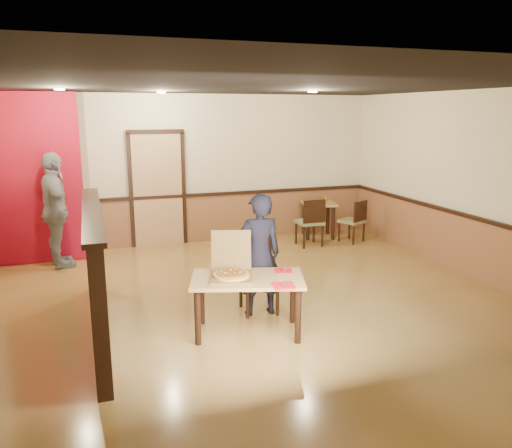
{
  "coord_description": "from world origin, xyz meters",
  "views": [
    {
      "loc": [
        -2.01,
        -5.82,
        2.48
      ],
      "look_at": [
        -0.04,
        0.0,
        1.09
      ],
      "focal_mm": 35.0,
      "sensor_mm": 36.0,
      "label": 1
    }
  ],
  "objects_px": {
    "side_chair_left": "(311,220)",
    "pizza_box": "(231,272)",
    "condiment": "(326,199)",
    "side_table": "(318,211)",
    "diner_chair": "(257,271)",
    "side_chair_right": "(355,219)",
    "diner": "(259,255)",
    "main_table": "(248,286)",
    "passerby": "(56,211)"
  },
  "relations": [
    {
      "from": "side_chair_left",
      "to": "pizza_box",
      "type": "bearing_deg",
      "value": 52.09
    },
    {
      "from": "side_chair_left",
      "to": "condiment",
      "type": "relative_size",
      "value": 6.08
    },
    {
      "from": "side_table",
      "to": "diner_chair",
      "type": "bearing_deg",
      "value": -126.79
    },
    {
      "from": "diner_chair",
      "to": "side_chair_right",
      "type": "relative_size",
      "value": 1.13
    },
    {
      "from": "diner",
      "to": "condiment",
      "type": "xyz_separation_m",
      "value": [
        2.54,
        3.27,
        0.01
      ]
    },
    {
      "from": "side_chair_right",
      "to": "side_table",
      "type": "xyz_separation_m",
      "value": [
        -0.48,
        0.61,
        0.08
      ]
    },
    {
      "from": "diner_chair",
      "to": "condiment",
      "type": "relative_size",
      "value": 6.22
    },
    {
      "from": "side_chair_left",
      "to": "side_table",
      "type": "relative_size",
      "value": 1.13
    },
    {
      "from": "main_table",
      "to": "side_chair_left",
      "type": "bearing_deg",
      "value": 71.61
    },
    {
      "from": "side_chair_left",
      "to": "condiment",
      "type": "distance_m",
      "value": 0.86
    },
    {
      "from": "side_table",
      "to": "diner",
      "type": "xyz_separation_m",
      "value": [
        -2.41,
        -3.32,
        0.23
      ]
    },
    {
      "from": "side_chair_right",
      "to": "passerby",
      "type": "distance_m",
      "value": 5.35
    },
    {
      "from": "diner_chair",
      "to": "side_chair_left",
      "type": "relative_size",
      "value": 1.02
    },
    {
      "from": "side_table",
      "to": "passerby",
      "type": "relative_size",
      "value": 0.43
    },
    {
      "from": "pizza_box",
      "to": "diner_chair",
      "type": "bearing_deg",
      "value": 65.06
    },
    {
      "from": "side_chair_right",
      "to": "condiment",
      "type": "bearing_deg",
      "value": -83.71
    },
    {
      "from": "diner",
      "to": "side_chair_left",
      "type": "bearing_deg",
      "value": -123.06
    },
    {
      "from": "diner",
      "to": "passerby",
      "type": "bearing_deg",
      "value": -46.8
    },
    {
      "from": "condiment",
      "to": "side_chair_right",
      "type": "bearing_deg",
      "value": -58.15
    },
    {
      "from": "diner_chair",
      "to": "condiment",
      "type": "xyz_separation_m",
      "value": [
        2.51,
        3.12,
        0.27
      ]
    },
    {
      "from": "condiment",
      "to": "main_table",
      "type": "bearing_deg",
      "value": -127.15
    },
    {
      "from": "diner_chair",
      "to": "side_table",
      "type": "distance_m",
      "value": 3.97
    },
    {
      "from": "diner",
      "to": "condiment",
      "type": "height_order",
      "value": "diner"
    },
    {
      "from": "pizza_box",
      "to": "condiment",
      "type": "xyz_separation_m",
      "value": [
        3.02,
        3.71,
        0.05
      ]
    },
    {
      "from": "side_chair_right",
      "to": "pizza_box",
      "type": "xyz_separation_m",
      "value": [
        -3.36,
        -3.16,
        0.28
      ]
    },
    {
      "from": "side_chair_left",
      "to": "condiment",
      "type": "height_order",
      "value": "side_chair_left"
    },
    {
      "from": "pizza_box",
      "to": "main_table",
      "type": "bearing_deg",
      "value": -0.84
    },
    {
      "from": "side_table",
      "to": "diner",
      "type": "relative_size",
      "value": 0.52
    },
    {
      "from": "side_table",
      "to": "condiment",
      "type": "xyz_separation_m",
      "value": [
        0.14,
        -0.06,
        0.25
      ]
    },
    {
      "from": "main_table",
      "to": "side_chair_left",
      "type": "height_order",
      "value": "side_chair_left"
    },
    {
      "from": "condiment",
      "to": "pizza_box",
      "type": "bearing_deg",
      "value": -129.18
    },
    {
      "from": "passerby",
      "to": "condiment",
      "type": "xyz_separation_m",
      "value": [
        4.99,
        0.39,
        -0.15
      ]
    },
    {
      "from": "main_table",
      "to": "side_chair_right",
      "type": "bearing_deg",
      "value": 62.08
    },
    {
      "from": "side_chair_right",
      "to": "condiment",
      "type": "xyz_separation_m",
      "value": [
        -0.34,
        0.55,
        0.33
      ]
    },
    {
      "from": "side_table",
      "to": "passerby",
      "type": "distance_m",
      "value": 4.89
    },
    {
      "from": "diner",
      "to": "pizza_box",
      "type": "height_order",
      "value": "diner"
    },
    {
      "from": "side_chair_right",
      "to": "passerby",
      "type": "bearing_deg",
      "value": -27.24
    },
    {
      "from": "side_chair_right",
      "to": "side_table",
      "type": "height_order",
      "value": "side_chair_right"
    },
    {
      "from": "side_chair_right",
      "to": "side_chair_left",
      "type": "bearing_deg",
      "value": -24.8
    },
    {
      "from": "side_chair_left",
      "to": "pizza_box",
      "type": "distance_m",
      "value": 3.99
    },
    {
      "from": "condiment",
      "to": "side_chair_left",
      "type": "bearing_deg",
      "value": -136.24
    },
    {
      "from": "side_chair_left",
      "to": "side_table",
      "type": "distance_m",
      "value": 0.76
    },
    {
      "from": "side_table",
      "to": "diner",
      "type": "bearing_deg",
      "value": -125.9
    },
    {
      "from": "side_table",
      "to": "passerby",
      "type": "xyz_separation_m",
      "value": [
        -4.85,
        -0.45,
        0.4
      ]
    },
    {
      "from": "diner",
      "to": "pizza_box",
      "type": "xyz_separation_m",
      "value": [
        -0.48,
        -0.44,
        -0.04
      ]
    },
    {
      "from": "pizza_box",
      "to": "condiment",
      "type": "height_order",
      "value": "pizza_box"
    },
    {
      "from": "diner_chair",
      "to": "pizza_box",
      "type": "bearing_deg",
      "value": -126.27
    },
    {
      "from": "diner_chair",
      "to": "pizza_box",
      "type": "xyz_separation_m",
      "value": [
        -0.51,
        -0.59,
        0.22
      ]
    },
    {
      "from": "diner",
      "to": "pizza_box",
      "type": "bearing_deg",
      "value": 45.34
    },
    {
      "from": "diner_chair",
      "to": "side_chair_left",
      "type": "xyz_separation_m",
      "value": [
        1.93,
        2.56,
        -0.01
      ]
    }
  ]
}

